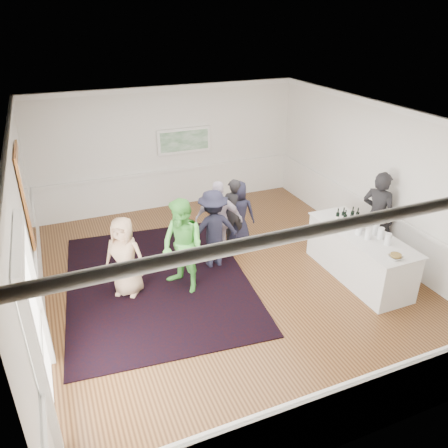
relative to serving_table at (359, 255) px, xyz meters
name	(u,v)px	position (x,y,z in m)	size (l,w,h in m)	color
floor	(229,278)	(-2.42, 0.92, -0.50)	(8.00, 8.00, 0.00)	brown
ceiling	(230,119)	(-2.42, 0.92, 2.70)	(7.00, 8.00, 0.02)	white
wall_left	(26,240)	(-5.92, 0.92, 1.10)	(0.02, 8.00, 3.20)	white
wall_right	(380,180)	(1.08, 0.92, 1.10)	(0.02, 8.00, 3.20)	white
wall_back	(169,148)	(-2.42, 4.92, 1.10)	(7.00, 0.02, 3.20)	white
wall_front	(373,342)	(-2.42, -3.08, 1.10)	(7.00, 0.02, 3.20)	white
wainscoting	(229,257)	(-2.42, 0.92, 0.00)	(7.00, 8.00, 1.00)	white
mirror	(26,198)	(-5.87, 2.22, 1.30)	(0.05, 1.25, 1.85)	#D27F3D
doorway	(35,319)	(-5.86, -0.98, 0.92)	(0.10, 1.78, 2.56)	white
landscape_painting	(184,141)	(-2.02, 4.86, 1.28)	(1.44, 0.06, 0.66)	white
area_rug	(158,281)	(-3.78, 1.36, -0.48)	(3.47, 4.55, 0.02)	black
serving_table	(359,255)	(0.00, 0.00, 0.00)	(0.92, 2.43, 0.98)	silver
bartender	(377,216)	(0.78, 0.51, 0.49)	(0.72, 0.47, 1.96)	black
guest_tan	(125,257)	(-4.39, 1.20, 0.29)	(0.77, 0.50, 1.57)	tan
guest_green	(183,247)	(-3.35, 0.93, 0.43)	(0.90, 0.70, 1.84)	#56BE4C
guest_lilac	(219,220)	(-2.26, 1.86, 0.36)	(1.01, 0.42, 1.72)	silver
guest_dark_a	(213,229)	(-2.52, 1.52, 0.35)	(1.09, 0.63, 1.68)	black
guest_dark_b	(234,212)	(-1.76, 2.22, 0.29)	(0.58, 0.38, 1.58)	black
guest_navy	(239,213)	(-1.62, 2.24, 0.25)	(0.73, 0.47, 1.49)	black
wine_bottles	(348,215)	(0.03, 0.53, 0.64)	(0.46, 0.26, 0.31)	black
juice_pitchers	(374,232)	(0.05, -0.25, 0.61)	(0.41, 0.65, 0.24)	#66AD3E
ice_bucket	(359,223)	(0.04, 0.18, 0.60)	(0.26, 0.26, 0.24)	silver
nut_bowl	(396,256)	(-0.09, -0.99, 0.53)	(0.25, 0.25, 0.08)	white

